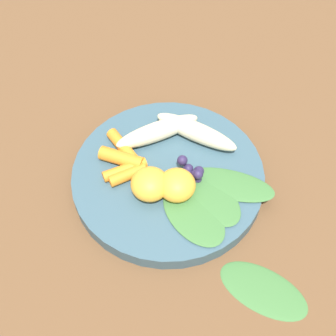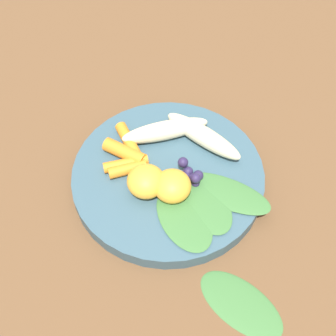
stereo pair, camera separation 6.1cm
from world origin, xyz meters
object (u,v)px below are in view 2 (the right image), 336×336
Objects in this scene: bowl at (168,177)px; banana_peeled_left at (165,130)px; orange_segment_near at (174,186)px; kale_leaf_stray at (241,304)px; banana_peeled_right at (203,136)px.

banana_peeled_left reaches higher than bowl.
bowl is 0.05m from orange_segment_near.
bowl is 0.19m from kale_leaf_stray.
banana_peeled_right reaches higher than kale_leaf_stray.
bowl is 0.08m from banana_peeled_right.
bowl is at bearing 86.62° from banana_peeled_right.
banana_peeled_right reaches higher than bowl.
banana_peeled_left is at bearing -95.55° from bowl.
banana_peeled_left is at bearing 28.90° from banana_peeled_right.
kale_leaf_stray is (0.00, 0.23, -0.03)m from banana_peeled_right.
banana_peeled_left reaches higher than kale_leaf_stray.
banana_peeled_left is 1.13× the size of kale_leaf_stray.
banana_peeled_left is 2.57× the size of orange_segment_near.
orange_segment_near is (0.05, 0.08, 0.00)m from banana_peeled_right.
orange_segment_near is at bearing 159.29° from kale_leaf_stray.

